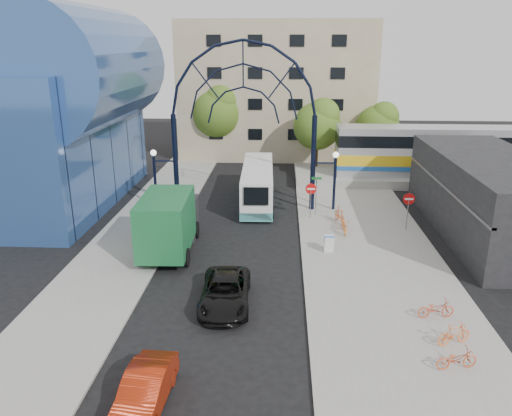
# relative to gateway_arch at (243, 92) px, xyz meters

# --- Properties ---
(ground) EXTENTS (120.00, 120.00, 0.00)m
(ground) POSITION_rel_gateway_arch_xyz_m (0.00, -14.00, -8.56)
(ground) COLOR black
(ground) RESTS_ON ground
(sidewalk_east) EXTENTS (8.00, 56.00, 0.12)m
(sidewalk_east) POSITION_rel_gateway_arch_xyz_m (8.00, -10.00, -8.50)
(sidewalk_east) COLOR gray
(sidewalk_east) RESTS_ON ground
(plaza_west) EXTENTS (5.00, 50.00, 0.12)m
(plaza_west) POSITION_rel_gateway_arch_xyz_m (-6.50, -8.00, -8.50)
(plaza_west) COLOR gray
(plaza_west) RESTS_ON ground
(gateway_arch) EXTENTS (13.64, 0.44, 12.10)m
(gateway_arch) POSITION_rel_gateway_arch_xyz_m (0.00, 0.00, 0.00)
(gateway_arch) COLOR black
(gateway_arch) RESTS_ON ground
(stop_sign) EXTENTS (0.80, 0.07, 2.50)m
(stop_sign) POSITION_rel_gateway_arch_xyz_m (4.80, -2.00, -6.56)
(stop_sign) COLOR slate
(stop_sign) RESTS_ON sidewalk_east
(do_not_enter_sign) EXTENTS (0.76, 0.07, 2.48)m
(do_not_enter_sign) POSITION_rel_gateway_arch_xyz_m (11.00, -4.00, -6.58)
(do_not_enter_sign) COLOR slate
(do_not_enter_sign) RESTS_ON sidewalk_east
(street_name_sign) EXTENTS (0.70, 0.70, 2.80)m
(street_name_sign) POSITION_rel_gateway_arch_xyz_m (5.20, -1.40, -6.43)
(street_name_sign) COLOR slate
(street_name_sign) RESTS_ON sidewalk_east
(sandwich_board) EXTENTS (0.55, 0.61, 0.99)m
(sandwich_board) POSITION_rel_gateway_arch_xyz_m (5.60, -8.02, -7.81)
(sandwich_board) COLOR white
(sandwich_board) RESTS_ON sidewalk_east
(transit_hall) EXTENTS (16.50, 18.00, 14.50)m
(transit_hall) POSITION_rel_gateway_arch_xyz_m (-15.30, 1.00, -1.86)
(transit_hall) COLOR #2F5291
(transit_hall) RESTS_ON ground
(commercial_block_east) EXTENTS (6.00, 16.00, 5.00)m
(commercial_block_east) POSITION_rel_gateway_arch_xyz_m (16.00, -4.00, -6.06)
(commercial_block_east) COLOR black
(commercial_block_east) RESTS_ON ground
(apartment_block) EXTENTS (20.00, 12.10, 14.00)m
(apartment_block) POSITION_rel_gateway_arch_xyz_m (2.00, 20.97, -1.55)
(apartment_block) COLOR tan
(apartment_block) RESTS_ON ground
(train_platform) EXTENTS (32.00, 5.00, 0.80)m
(train_platform) POSITION_rel_gateway_arch_xyz_m (20.00, 8.00, -8.16)
(train_platform) COLOR gray
(train_platform) RESTS_ON ground
(train_car) EXTENTS (25.10, 3.05, 4.20)m
(train_car) POSITION_rel_gateway_arch_xyz_m (20.00, 8.00, -5.66)
(train_car) COLOR #B7B7BC
(train_car) RESTS_ON train_platform
(tree_north_a) EXTENTS (4.48, 4.48, 7.00)m
(tree_north_a) POSITION_rel_gateway_arch_xyz_m (6.12, 11.93, -3.95)
(tree_north_a) COLOR #382314
(tree_north_a) RESTS_ON ground
(tree_north_b) EXTENTS (5.12, 5.12, 8.00)m
(tree_north_b) POSITION_rel_gateway_arch_xyz_m (-3.88, 15.93, -3.29)
(tree_north_b) COLOR #382314
(tree_north_b) RESTS_ON ground
(tree_north_c) EXTENTS (4.16, 4.16, 6.50)m
(tree_north_c) POSITION_rel_gateway_arch_xyz_m (12.12, 13.93, -4.28)
(tree_north_c) COLOR #382314
(tree_north_c) RESTS_ON ground
(city_bus) EXTENTS (2.69, 10.39, 2.83)m
(city_bus) POSITION_rel_gateway_arch_xyz_m (0.91, 1.84, -7.08)
(city_bus) COLOR white
(city_bus) RESTS_ON ground
(green_truck) EXTENTS (3.02, 7.29, 3.63)m
(green_truck) POSITION_rel_gateway_arch_xyz_m (-3.79, -7.96, -6.75)
(green_truck) COLOR black
(green_truck) RESTS_ON ground
(black_suv) EXTENTS (2.45, 4.99, 1.36)m
(black_suv) POSITION_rel_gateway_arch_xyz_m (0.22, -14.37, -7.87)
(black_suv) COLOR black
(black_suv) RESTS_ON ground
(red_sedan) EXTENTS (1.58, 4.04, 1.31)m
(red_sedan) POSITION_rel_gateway_arch_xyz_m (-1.72, -21.44, -7.90)
(red_sedan) COLOR maroon
(red_sedan) RESTS_ON ground
(bike_near_a) EXTENTS (0.68, 1.90, 0.99)m
(bike_near_a) POSITION_rel_gateway_arch_xyz_m (6.88, -4.74, -7.94)
(bike_near_a) COLOR orange
(bike_near_a) RESTS_ON sidewalk_east
(bike_near_b) EXTENTS (0.96, 1.90, 1.10)m
(bike_near_b) POSITION_rel_gateway_arch_xyz_m (6.75, -2.94, -7.89)
(bike_near_b) COLOR #D4612A
(bike_near_b) RESTS_ON sidewalk_east
(bike_far_a) EXTENTS (1.73, 0.81, 0.87)m
(bike_far_a) POSITION_rel_gateway_arch_xyz_m (9.74, -15.16, -8.00)
(bike_far_a) COLOR #CE4929
(bike_far_a) RESTS_ON sidewalk_east
(bike_far_b) EXTENTS (1.61, 0.96, 0.93)m
(bike_far_b) POSITION_rel_gateway_arch_xyz_m (9.87, -17.25, -7.97)
(bike_far_b) COLOR orange
(bike_far_b) RESTS_ON sidewalk_east
(bike_far_c) EXTENTS (1.69, 0.87, 0.85)m
(bike_far_c) POSITION_rel_gateway_arch_xyz_m (9.45, -18.88, -8.01)
(bike_far_c) COLOR #CB5328
(bike_far_c) RESTS_ON sidewalk_east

